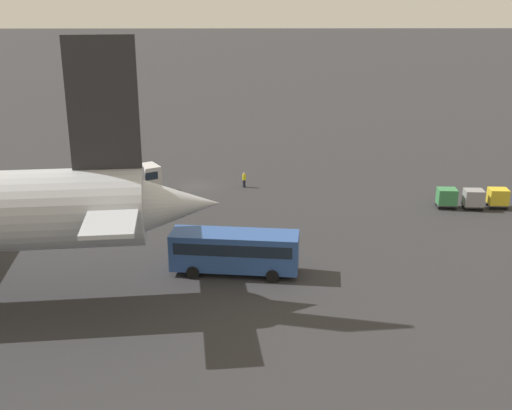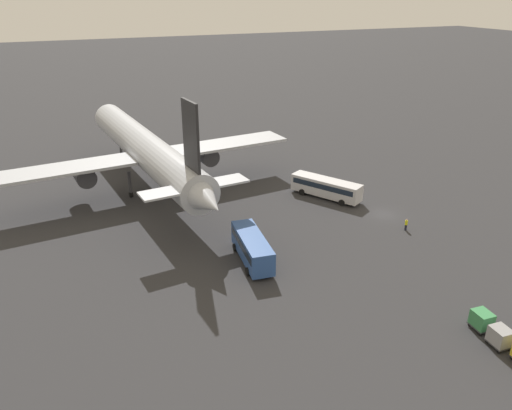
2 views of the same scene
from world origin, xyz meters
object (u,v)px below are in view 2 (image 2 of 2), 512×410
(shuttle_bus_near, at_px, (326,187))
(shuttle_bus_far, at_px, (252,246))
(worker_person, at_px, (406,225))
(cargo_cart_grey, at_px, (500,336))
(cargo_cart_green, at_px, (482,320))
(airplane, at_px, (146,150))

(shuttle_bus_near, height_order, shuttle_bus_far, shuttle_bus_far)
(worker_person, height_order, cargo_cart_grey, cargo_cart_grey)
(cargo_cart_grey, height_order, cargo_cart_green, same)
(shuttle_bus_far, bearing_deg, airplane, 20.01)
(airplane, xyz_separation_m, worker_person, (-29.34, -29.95, -6.21))
(shuttle_bus_far, distance_m, cargo_cart_green, 26.66)
(worker_person, distance_m, cargo_cart_green, 22.25)
(airplane, bearing_deg, cargo_cart_green, -161.83)
(airplane, height_order, cargo_cart_green, airplane)
(shuttle_bus_near, bearing_deg, shuttle_bus_far, 96.91)
(shuttle_bus_far, xyz_separation_m, worker_person, (-0.60, -23.17, -1.15))
(shuttle_bus_near, bearing_deg, cargo_cart_green, 144.89)
(airplane, xyz_separation_m, shuttle_bus_far, (-28.74, -6.78, -5.06))
(cargo_cart_green, bearing_deg, cargo_cart_grey, 171.23)
(shuttle_bus_near, xyz_separation_m, shuttle_bus_far, (-14.17, 18.88, 0.14))
(airplane, height_order, shuttle_bus_near, airplane)
(shuttle_bus_near, height_order, cargo_cart_green, shuttle_bus_near)
(worker_person, bearing_deg, airplane, 45.59)
(airplane, relative_size, worker_person, 32.50)
(shuttle_bus_far, relative_size, worker_person, 5.95)
(shuttle_bus_near, distance_m, cargo_cart_grey, 38.53)
(shuttle_bus_far, relative_size, cargo_cart_green, 4.93)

